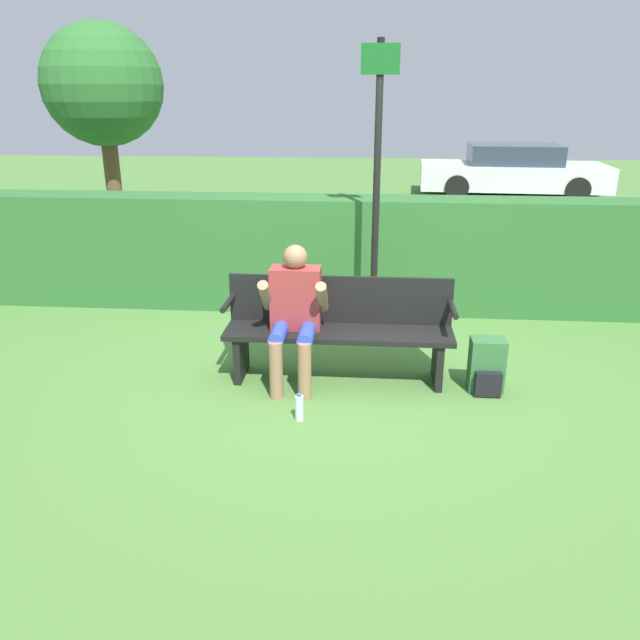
% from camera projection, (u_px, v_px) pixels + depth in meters
% --- Properties ---
extents(ground_plane, '(40.00, 40.00, 0.00)m').
position_uv_depth(ground_plane, '(338.00, 379.00, 5.46)').
color(ground_plane, '#4C7A38').
extents(hedge_back, '(12.00, 0.57, 1.27)m').
position_uv_depth(hedge_back, '(348.00, 254.00, 7.09)').
color(hedge_back, '#2D662D').
rests_on(hedge_back, ground).
extents(park_bench, '(1.94, 0.45, 0.88)m').
position_uv_depth(park_bench, '(339.00, 327.00, 5.36)').
color(park_bench, black).
rests_on(park_bench, ground).
extents(person_seated, '(0.56, 0.60, 1.18)m').
position_uv_depth(person_seated, '(294.00, 309.00, 5.21)').
color(person_seated, '#993333').
rests_on(person_seated, ground).
extents(backpack, '(0.28, 0.27, 0.46)m').
position_uv_depth(backpack, '(487.00, 367.00, 5.18)').
color(backpack, '#336638').
rests_on(backpack, ground).
extents(water_bottle, '(0.07, 0.07, 0.22)m').
position_uv_depth(water_bottle, '(299.00, 408.00, 4.74)').
color(water_bottle, silver).
rests_on(water_bottle, ground).
extents(signpost, '(0.36, 0.09, 2.83)m').
position_uv_depth(signpost, '(377.00, 177.00, 6.05)').
color(signpost, black).
rests_on(signpost, ground).
extents(parked_car, '(4.48, 2.10, 1.21)m').
position_uv_depth(parked_car, '(512.00, 171.00, 15.15)').
color(parked_car, silver).
rests_on(parked_car, ground).
extents(tree, '(1.80, 1.80, 3.38)m').
position_uv_depth(tree, '(103.00, 87.00, 9.40)').
color(tree, brown).
rests_on(tree, ground).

